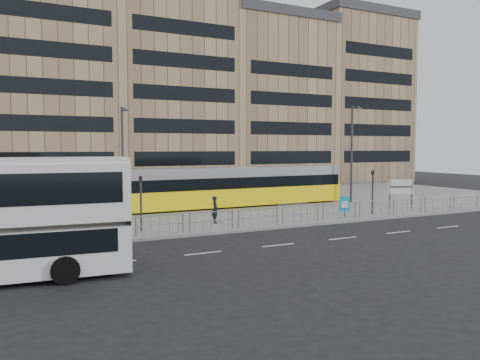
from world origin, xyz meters
name	(u,v)px	position (x,y,z in m)	size (l,w,h in m)	color
ground	(273,229)	(0.00, 0.00, 0.00)	(120.00, 120.00, 0.00)	black
plaza	(199,206)	(0.00, 12.00, 0.07)	(64.00, 24.00, 0.15)	slate
kerb	(272,228)	(0.00, 0.05, 0.07)	(64.00, 0.25, 0.17)	gray
building_row	(145,82)	(1.55, 34.27, 12.91)	(70.40, 18.40, 31.20)	maroon
pedestrian_barrier	(297,210)	(2.00, 0.50, 0.98)	(32.07, 0.07, 1.10)	gray
road_markings	(327,240)	(1.00, -4.00, 0.01)	(62.00, 0.12, 0.01)	white
tram	(189,189)	(-1.72, 9.59, 1.73)	(26.82, 3.07, 3.16)	yellow
station_sign	(401,188)	(13.43, 3.27, 1.68)	(1.77, 0.88, 2.21)	#2D2D30
ad_panel	(345,205)	(6.53, 1.52, 0.94)	(0.71, 0.25, 1.36)	#2D2D30
pedestrian	(215,210)	(-2.50, 2.79, 0.99)	(0.61, 0.40, 1.68)	black
traffic_light_west	(141,196)	(-7.29, 2.17, 2.12)	(0.18, 0.21, 3.10)	#2D2D30
traffic_light_east	(373,186)	(8.99, 1.52, 2.12)	(0.22, 0.24, 3.10)	#2D2D30
lamp_post_west	(123,156)	(-6.91, 8.46, 4.25)	(0.45, 1.04, 7.46)	#2D2D30
lamp_post_east	(352,150)	(12.32, 7.81, 4.64)	(0.45, 1.04, 8.23)	#2D2D30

